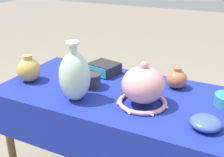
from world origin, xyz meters
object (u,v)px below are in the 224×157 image
at_px(mosaic_tile_box, 104,69).
at_px(bowl_shallow_cobalt, 206,123).
at_px(vase_tall_bulbous, 75,76).
at_px(vase_dome_bell, 143,87).
at_px(jar_round_ochre, 29,70).
at_px(cup_wide_charcoal, 91,80).
at_px(jar_round_terracotta, 177,79).

height_order(mosaic_tile_box, bowl_shallow_cobalt, mosaic_tile_box).
bearing_deg(vase_tall_bulbous, vase_dome_bell, 17.27).
height_order(vase_dome_bell, mosaic_tile_box, vase_dome_bell).
height_order(jar_round_ochre, cup_wide_charcoal, jar_round_ochre).
relative_size(vase_tall_bulbous, mosaic_tile_box, 1.58).
bearing_deg(bowl_shallow_cobalt, mosaic_tile_box, 152.15).
xyz_separation_m(jar_round_ochre, bowl_shallow_cobalt, (0.99, -0.06, -0.04)).
bearing_deg(cup_wide_charcoal, bowl_shallow_cobalt, -12.50).
bearing_deg(mosaic_tile_box, cup_wide_charcoal, -70.15).
bearing_deg(cup_wide_charcoal, vase_tall_bulbous, -87.84).
relative_size(vase_tall_bulbous, cup_wide_charcoal, 2.50).
bearing_deg(vase_tall_bulbous, cup_wide_charcoal, 92.16).
distance_m(vase_dome_bell, bowl_shallow_cobalt, 0.32).
bearing_deg(jar_round_ochre, bowl_shallow_cobalt, -3.52).
bearing_deg(cup_wide_charcoal, jar_round_ochre, -167.57).
bearing_deg(jar_round_ochre, mosaic_tile_box, 40.81).
relative_size(jar_round_terracotta, cup_wide_charcoal, 0.96).
relative_size(mosaic_tile_box, jar_round_terracotta, 1.66).
bearing_deg(vase_dome_bell, cup_wide_charcoal, 169.57).
xyz_separation_m(vase_tall_bulbous, bowl_shallow_cobalt, (0.63, 0.02, -0.10)).
bearing_deg(vase_dome_bell, bowl_shallow_cobalt, -14.64).
distance_m(mosaic_tile_box, jar_round_terracotta, 0.45).
height_order(vase_dome_bell, jar_round_ochre, vase_dome_bell).
bearing_deg(mosaic_tile_box, vase_dome_bell, -24.86).
bearing_deg(cup_wide_charcoal, jar_round_terracotta, 25.78).
bearing_deg(cup_wide_charcoal, mosaic_tile_box, 97.34).
height_order(mosaic_tile_box, cup_wide_charcoal, cup_wide_charcoal).
distance_m(vase_tall_bulbous, cup_wide_charcoal, 0.18).
distance_m(vase_tall_bulbous, mosaic_tile_box, 0.38).
xyz_separation_m(jar_round_ochre, cup_wide_charcoal, (0.36, 0.08, -0.02)).
xyz_separation_m(jar_round_ochre, jar_round_terracotta, (0.78, 0.28, -0.02)).
bearing_deg(vase_dome_bell, jar_round_ochre, -178.35).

